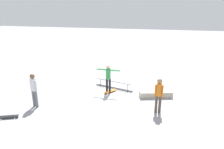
{
  "coord_description": "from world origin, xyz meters",
  "views": [
    {
      "loc": [
        -2.3,
        10.38,
        4.68
      ],
      "look_at": [
        -0.08,
        -0.25,
        1.0
      ],
      "focal_mm": 33.98,
      "sensor_mm": 36.0,
      "label": 1
    }
  ],
  "objects_px": {
    "skater_main": "(108,77)",
    "skateboard_main": "(110,91)",
    "skate_ledge": "(156,94)",
    "loose_skateboard_black": "(9,117)",
    "grind_rail": "(114,85)",
    "bystander_white_shirt": "(34,89)",
    "bystander_orange_shirt": "(159,94)"
  },
  "relations": [
    {
      "from": "grind_rail",
      "to": "skater_main",
      "type": "relative_size",
      "value": 1.45
    },
    {
      "from": "skateboard_main",
      "to": "bystander_white_shirt",
      "type": "bearing_deg",
      "value": 165.47
    },
    {
      "from": "skateboard_main",
      "to": "bystander_white_shirt",
      "type": "height_order",
      "value": "bystander_white_shirt"
    },
    {
      "from": "skater_main",
      "to": "bystander_white_shirt",
      "type": "height_order",
      "value": "bystander_white_shirt"
    },
    {
      "from": "skater_main",
      "to": "bystander_white_shirt",
      "type": "relative_size",
      "value": 0.98
    },
    {
      "from": "bystander_white_shirt",
      "to": "skater_main",
      "type": "bearing_deg",
      "value": -133.1
    },
    {
      "from": "skateboard_main",
      "to": "loose_skateboard_black",
      "type": "distance_m",
      "value": 5.12
    },
    {
      "from": "grind_rail",
      "to": "skate_ledge",
      "type": "distance_m",
      "value": 2.5
    },
    {
      "from": "skate_ledge",
      "to": "skateboard_main",
      "type": "distance_m",
      "value": 2.46
    },
    {
      "from": "skate_ledge",
      "to": "bystander_white_shirt",
      "type": "height_order",
      "value": "bystander_white_shirt"
    },
    {
      "from": "grind_rail",
      "to": "skate_ledge",
      "type": "height_order",
      "value": "grind_rail"
    },
    {
      "from": "skate_ledge",
      "to": "skater_main",
      "type": "xyz_separation_m",
      "value": [
        2.55,
        -0.03,
        0.78
      ]
    },
    {
      "from": "grind_rail",
      "to": "skateboard_main",
      "type": "distance_m",
      "value": 0.66
    },
    {
      "from": "loose_skateboard_black",
      "to": "skate_ledge",
      "type": "bearing_deg",
      "value": 9.09
    },
    {
      "from": "skater_main",
      "to": "skateboard_main",
      "type": "bearing_deg",
      "value": 34.09
    },
    {
      "from": "skateboard_main",
      "to": "bystander_white_shirt",
      "type": "distance_m",
      "value": 3.99
    },
    {
      "from": "bystander_white_shirt",
      "to": "bystander_orange_shirt",
      "type": "height_order",
      "value": "bystander_white_shirt"
    },
    {
      "from": "loose_skateboard_black",
      "to": "bystander_white_shirt",
      "type": "bearing_deg",
      "value": 44.05
    },
    {
      "from": "skateboard_main",
      "to": "loose_skateboard_black",
      "type": "xyz_separation_m",
      "value": [
        3.67,
        3.57,
        0.0
      ]
    },
    {
      "from": "grind_rail",
      "to": "bystander_orange_shirt",
      "type": "bearing_deg",
      "value": 152.86
    },
    {
      "from": "skate_ledge",
      "to": "skater_main",
      "type": "height_order",
      "value": "skater_main"
    },
    {
      "from": "bystander_orange_shirt",
      "to": "loose_skateboard_black",
      "type": "bearing_deg",
      "value": -158.82
    },
    {
      "from": "grind_rail",
      "to": "bystander_white_shirt",
      "type": "bearing_deg",
      "value": 60.47
    },
    {
      "from": "skate_ledge",
      "to": "bystander_orange_shirt",
      "type": "distance_m",
      "value": 1.85
    },
    {
      "from": "grind_rail",
      "to": "bystander_white_shirt",
      "type": "height_order",
      "value": "bystander_white_shirt"
    },
    {
      "from": "skate_ledge",
      "to": "loose_skateboard_black",
      "type": "bearing_deg",
      "value": 29.62
    },
    {
      "from": "skater_main",
      "to": "bystander_orange_shirt",
      "type": "xyz_separation_m",
      "value": [
        -2.65,
        1.71,
        -0.01
      ]
    },
    {
      "from": "loose_skateboard_black",
      "to": "bystander_orange_shirt",
      "type": "bearing_deg",
      "value": -4.42
    },
    {
      "from": "loose_skateboard_black",
      "to": "skater_main",
      "type": "bearing_deg",
      "value": 23.92
    },
    {
      "from": "grind_rail",
      "to": "bystander_orange_shirt",
      "type": "relative_size",
      "value": 1.43
    },
    {
      "from": "skateboard_main",
      "to": "skater_main",
      "type": "bearing_deg",
      "value": 158.86
    },
    {
      "from": "skate_ledge",
      "to": "loose_skateboard_black",
      "type": "height_order",
      "value": "skate_ledge"
    }
  ]
}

